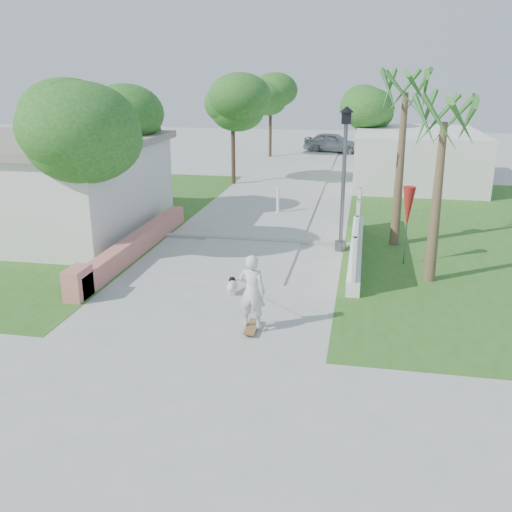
% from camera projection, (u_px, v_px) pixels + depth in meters
% --- Properties ---
extents(ground, '(90.00, 90.00, 0.00)m').
position_uv_depth(ground, '(205.00, 311.00, 13.44)').
color(ground, '#B7B7B2').
rests_on(ground, ground).
extents(path_strip, '(3.20, 36.00, 0.06)m').
position_uv_depth(path_strip, '(301.00, 172.00, 32.12)').
color(path_strip, '#B7B7B2').
rests_on(path_strip, ground).
extents(curb, '(6.50, 0.25, 0.10)m').
position_uv_depth(curb, '(254.00, 240.00, 19.04)').
color(curb, '#999993').
rests_on(curb, ground).
extents(grass_left, '(8.00, 20.00, 0.01)m').
position_uv_depth(grass_left, '(87.00, 217.00, 22.18)').
color(grass_left, '#34621E').
rests_on(grass_left, ground).
extents(grass_right, '(8.00, 20.00, 0.01)m').
position_uv_depth(grass_right, '(463.00, 236.00, 19.66)').
color(grass_right, '#34621E').
rests_on(grass_right, ground).
extents(pink_wall, '(0.45, 8.20, 0.80)m').
position_uv_depth(pink_wall, '(131.00, 248.00, 17.26)').
color(pink_wall, '#BD7260').
rests_on(pink_wall, ground).
extents(house_left, '(8.40, 7.40, 3.23)m').
position_uv_depth(house_left, '(30.00, 184.00, 19.99)').
color(house_left, silver).
rests_on(house_left, ground).
extents(lattice_fence, '(0.35, 7.00, 1.50)m').
position_uv_depth(lattice_fence, '(357.00, 239.00, 17.34)').
color(lattice_fence, white).
rests_on(lattice_fence, ground).
extents(building_right, '(6.00, 8.00, 2.60)m').
position_uv_depth(building_right, '(416.00, 157.00, 28.79)').
color(building_right, silver).
rests_on(building_right, ground).
extents(street_lamp, '(0.44, 0.44, 4.44)m').
position_uv_depth(street_lamp, '(344.00, 174.00, 17.32)').
color(street_lamp, '#59595E').
rests_on(street_lamp, ground).
extents(bollard, '(0.14, 0.14, 1.09)m').
position_uv_depth(bollard, '(278.00, 199.00, 22.57)').
color(bollard, white).
rests_on(bollard, ground).
extents(patio_umbrella, '(0.36, 0.36, 2.30)m').
position_uv_depth(patio_umbrella, '(408.00, 208.00, 16.27)').
color(patio_umbrella, '#59595E').
rests_on(patio_umbrella, ground).
extents(tree_left_near, '(3.60, 3.60, 5.28)m').
position_uv_depth(tree_left_near, '(75.00, 131.00, 15.86)').
color(tree_left_near, '#4C3826').
rests_on(tree_left_near, ground).
extents(tree_left_mid, '(3.20, 3.20, 4.85)m').
position_uv_depth(tree_left_mid, '(122.00, 125.00, 21.28)').
color(tree_left_mid, '#4C3826').
rests_on(tree_left_mid, ground).
extents(tree_path_left, '(3.40, 3.40, 5.23)m').
position_uv_depth(tree_path_left, '(233.00, 106.00, 27.74)').
color(tree_path_left, '#4C3826').
rests_on(tree_path_left, ground).
extents(tree_path_right, '(3.00, 3.00, 4.79)m').
position_uv_depth(tree_path_right, '(363.00, 109.00, 30.46)').
color(tree_path_right, '#4C3826').
rests_on(tree_path_right, ground).
extents(tree_path_far, '(3.20, 3.20, 5.17)m').
position_uv_depth(tree_path_far, '(271.00, 97.00, 37.05)').
color(tree_path_far, '#4C3826').
rests_on(tree_path_far, ground).
extents(palm_far, '(1.80, 1.80, 5.30)m').
position_uv_depth(palm_far, '(405.00, 103.00, 17.31)').
color(palm_far, brown).
rests_on(palm_far, ground).
extents(palm_near, '(1.80, 1.80, 4.70)m').
position_uv_depth(palm_near, '(443.00, 132.00, 14.25)').
color(palm_near, brown).
rests_on(palm_near, ground).
extents(skateboarder, '(1.23, 2.65, 1.73)m').
position_uv_depth(skateboarder, '(241.00, 283.00, 13.11)').
color(skateboarder, olive).
rests_on(skateboarder, ground).
extents(dog, '(0.36, 0.59, 0.41)m').
position_uv_depth(dog, '(232.00, 285.00, 14.46)').
color(dog, silver).
rests_on(dog, ground).
extents(parked_car, '(4.27, 2.31, 1.38)m').
position_uv_depth(parked_car, '(333.00, 142.00, 39.97)').
color(parked_car, '#ACAFB4').
rests_on(parked_car, ground).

